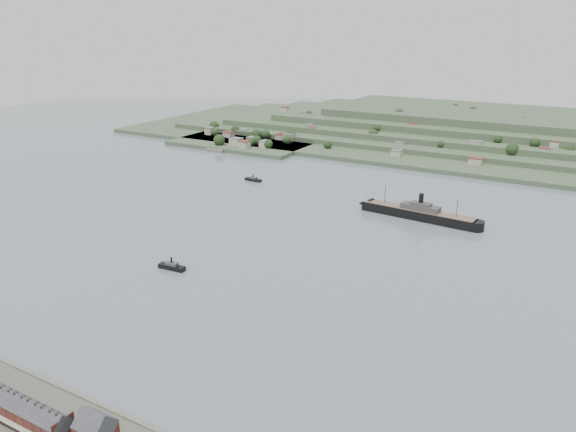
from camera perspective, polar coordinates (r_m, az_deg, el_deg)
The scene contains 7 objects.
ground at distance 324.20m, azimuth -0.22°, elevation -4.17°, with size 1400.00×1400.00×0.00m, color slate.
terrace_row at distance 219.65m, azimuth -26.52°, elevation -16.65°, with size 55.60×9.80×11.07m.
gabled_building at distance 195.07m, azimuth -18.93°, elevation -19.98°, with size 10.40×10.18×14.09m.
far_peninsula at distance 671.93m, azimuth 19.27°, elevation 8.05°, with size 760.00×309.00×30.00m.
steamship at distance 396.14m, azimuth 12.74°, elevation 0.35°, with size 91.23×17.95×21.88m.
tugboat at distance 314.19m, azimuth -11.71°, elevation -5.04°, with size 16.06×5.45×7.10m.
ferry_west at distance 480.37m, azimuth -3.56°, elevation 3.74°, with size 15.66×5.20×5.79m.
Camera 1 is at (150.14, -257.39, 127.73)m, focal length 35.00 mm.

